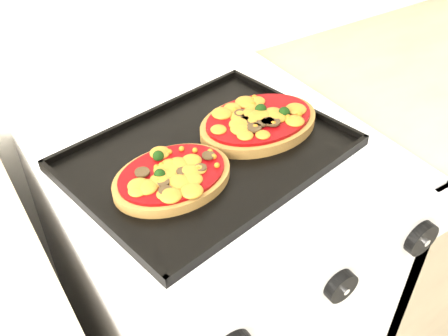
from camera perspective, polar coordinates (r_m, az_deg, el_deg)
stove at (r=1.25m, az=-0.82°, el=-14.65°), size 0.60×0.60×0.91m
control_panel at (r=0.79m, az=11.40°, el=-12.58°), size 0.60×0.02×0.09m
knob_center at (r=0.79m, az=13.20°, el=-13.01°), size 0.05×0.02×0.05m
knob_right at (r=0.89m, az=21.59°, el=-7.49°), size 0.06×0.02×0.06m
baking_tray at (r=0.89m, az=-1.74°, el=1.80°), size 0.54×0.44×0.02m
pizza_left at (r=0.83m, az=-5.94°, el=-0.88°), size 0.21×0.16×0.03m
pizza_right at (r=0.95m, az=3.99°, el=5.36°), size 0.24×0.17×0.04m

